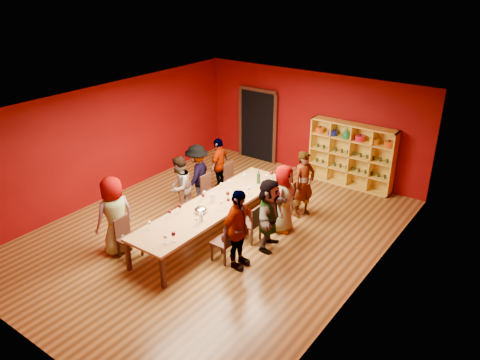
% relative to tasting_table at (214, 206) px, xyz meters
% --- Properties ---
extents(room_shell, '(7.10, 9.10, 3.04)m').
position_rel_tasting_table_xyz_m(room_shell, '(0.00, 0.00, 0.80)').
color(room_shell, brown).
rests_on(room_shell, ground).
extents(tasting_table, '(1.10, 4.50, 0.75)m').
position_rel_tasting_table_xyz_m(tasting_table, '(0.00, 0.00, 0.00)').
color(tasting_table, '#A67945').
rests_on(tasting_table, ground).
extents(doorway, '(1.40, 0.17, 2.30)m').
position_rel_tasting_table_xyz_m(doorway, '(-1.80, 4.43, 0.42)').
color(doorway, black).
rests_on(doorway, ground).
extents(shelving_unit, '(2.40, 0.40, 1.80)m').
position_rel_tasting_table_xyz_m(shelving_unit, '(1.40, 4.32, 0.28)').
color(shelving_unit, gold).
rests_on(shelving_unit, ground).
extents(chair_person_left_0, '(0.42, 0.42, 0.89)m').
position_rel_tasting_table_xyz_m(chair_person_left_0, '(-0.91, -1.83, -0.20)').
color(chair_person_left_0, black).
rests_on(chair_person_left_0, ground).
extents(person_left_0, '(0.60, 0.92, 1.75)m').
position_rel_tasting_table_xyz_m(person_left_0, '(-1.22, -1.83, 0.17)').
color(person_left_0, '#5C8ABF').
rests_on(person_left_0, ground).
extents(chair_person_left_2, '(0.42, 0.42, 0.89)m').
position_rel_tasting_table_xyz_m(chair_person_left_2, '(-0.91, 0.15, -0.20)').
color(chair_person_left_2, black).
rests_on(chair_person_left_2, ground).
extents(person_left_2, '(0.63, 0.85, 1.56)m').
position_rel_tasting_table_xyz_m(person_left_2, '(-1.20, 0.15, 0.08)').
color(person_left_2, silver).
rests_on(person_left_2, ground).
extents(chair_person_left_3, '(0.42, 0.42, 0.89)m').
position_rel_tasting_table_xyz_m(chair_person_left_3, '(-0.91, 0.91, -0.20)').
color(chair_person_left_3, black).
rests_on(chair_person_left_3, ground).
extents(person_left_3, '(0.71, 1.12, 1.61)m').
position_rel_tasting_table_xyz_m(person_left_3, '(-1.30, 0.91, 0.11)').
color(person_left_3, '#131B34').
rests_on(person_left_3, ground).
extents(chair_person_left_4, '(0.42, 0.42, 0.89)m').
position_rel_tasting_table_xyz_m(chair_person_left_4, '(-0.91, 1.87, -0.20)').
color(chair_person_left_4, black).
rests_on(chair_person_left_4, ground).
extents(person_left_4, '(0.56, 0.94, 1.51)m').
position_rel_tasting_table_xyz_m(person_left_4, '(-1.35, 1.87, 0.06)').
color(person_left_4, beige).
rests_on(person_left_4, ground).
extents(chair_person_right_1, '(0.42, 0.42, 0.89)m').
position_rel_tasting_table_xyz_m(chair_person_right_1, '(0.91, -0.74, -0.20)').
color(chair_person_right_1, black).
rests_on(chair_person_right_1, ground).
extents(person_right_1, '(0.47, 1.02, 1.73)m').
position_rel_tasting_table_xyz_m(person_right_1, '(1.21, -0.74, 0.16)').
color(person_right_1, '#BE7F8C').
rests_on(person_right_1, ground).
extents(chair_person_right_2, '(0.42, 0.42, 0.89)m').
position_rel_tasting_table_xyz_m(chair_person_right_2, '(0.91, 0.22, -0.20)').
color(chair_person_right_2, black).
rests_on(chair_person_right_2, ground).
extents(person_right_2, '(0.82, 1.58, 1.64)m').
position_rel_tasting_table_xyz_m(person_right_2, '(1.33, 0.22, 0.12)').
color(person_right_2, '#4A4A4F').
rests_on(person_right_2, ground).
extents(chair_person_right_3, '(0.42, 0.42, 0.89)m').
position_rel_tasting_table_xyz_m(chair_person_right_3, '(0.91, 1.05, -0.20)').
color(chair_person_right_3, black).
rests_on(chair_person_right_3, ground).
extents(person_right_3, '(0.59, 0.87, 1.62)m').
position_rel_tasting_table_xyz_m(person_right_3, '(1.18, 1.05, 0.11)').
color(person_right_3, '#131A36').
rests_on(person_right_3, ground).
extents(chair_person_right_4, '(0.42, 0.42, 0.89)m').
position_rel_tasting_table_xyz_m(chair_person_right_4, '(0.91, 1.95, -0.20)').
color(chair_person_right_4, black).
rests_on(chair_person_right_4, ground).
extents(person_right_4, '(0.63, 0.73, 1.68)m').
position_rel_tasting_table_xyz_m(person_right_4, '(1.22, 1.95, 0.14)').
color(person_right_4, pink).
rests_on(person_right_4, ground).
extents(wine_glass_0, '(0.09, 0.09, 0.21)m').
position_rel_tasting_table_xyz_m(wine_glass_0, '(-0.16, 1.39, 0.21)').
color(wine_glass_0, silver).
rests_on(wine_glass_0, tasting_table).
extents(wine_glass_1, '(0.08, 0.08, 0.20)m').
position_rel_tasting_table_xyz_m(wine_glass_1, '(-0.29, -0.05, 0.20)').
color(wine_glass_1, silver).
rests_on(wine_glass_1, tasting_table).
extents(wine_glass_2, '(0.07, 0.07, 0.18)m').
position_rel_tasting_table_xyz_m(wine_glass_2, '(-0.37, -1.05, 0.18)').
color(wine_glass_2, silver).
rests_on(wine_glass_2, tasting_table).
extents(wine_glass_3, '(0.09, 0.09, 0.22)m').
position_rel_tasting_table_xyz_m(wine_glass_3, '(0.31, 1.91, 0.21)').
color(wine_glass_3, silver).
rests_on(wine_glass_3, tasting_table).
extents(wine_glass_4, '(0.09, 0.09, 0.22)m').
position_rel_tasting_table_xyz_m(wine_glass_4, '(0.27, -0.09, 0.21)').
color(wine_glass_4, silver).
rests_on(wine_glass_4, tasting_table).
extents(wine_glass_5, '(0.07, 0.07, 0.18)m').
position_rel_tasting_table_xyz_m(wine_glass_5, '(-0.35, 0.70, 0.18)').
color(wine_glass_5, silver).
rests_on(wine_glass_5, tasting_table).
extents(wine_glass_6, '(0.09, 0.09, 0.22)m').
position_rel_tasting_table_xyz_m(wine_glass_6, '(0.35, 0.84, 0.21)').
color(wine_glass_6, silver).
rests_on(wine_glass_6, tasting_table).
extents(wine_glass_7, '(0.09, 0.09, 0.22)m').
position_rel_tasting_table_xyz_m(wine_glass_7, '(0.13, 0.34, 0.21)').
color(wine_glass_7, silver).
rests_on(wine_glass_7, tasting_table).
extents(wine_glass_8, '(0.08, 0.08, 0.20)m').
position_rel_tasting_table_xyz_m(wine_glass_8, '(0.28, -1.84, 0.19)').
color(wine_glass_8, silver).
rests_on(wine_glass_8, tasting_table).
extents(wine_glass_9, '(0.08, 0.08, 0.20)m').
position_rel_tasting_table_xyz_m(wine_glass_9, '(-0.36, 0.09, 0.20)').
color(wine_glass_9, silver).
rests_on(wine_glass_9, tasting_table).
extents(wine_glass_10, '(0.09, 0.09, 0.22)m').
position_rel_tasting_table_xyz_m(wine_glass_10, '(-0.34, -0.76, 0.21)').
color(wine_glass_10, silver).
rests_on(wine_glass_10, tasting_table).
extents(wine_glass_11, '(0.09, 0.09, 0.22)m').
position_rel_tasting_table_xyz_m(wine_glass_11, '(0.36, -1.69, 0.21)').
color(wine_glass_11, silver).
rests_on(wine_glass_11, tasting_table).
extents(wine_glass_12, '(0.07, 0.07, 0.18)m').
position_rel_tasting_table_xyz_m(wine_glass_12, '(0.29, 0.14, 0.18)').
color(wine_glass_12, silver).
rests_on(wine_glass_12, tasting_table).
extents(wine_glass_13, '(0.07, 0.07, 0.18)m').
position_rel_tasting_table_xyz_m(wine_glass_13, '(0.27, 1.75, 0.18)').
color(wine_glass_13, silver).
rests_on(wine_glass_13, tasting_table).
extents(wine_glass_14, '(0.08, 0.08, 0.19)m').
position_rel_tasting_table_xyz_m(wine_glass_14, '(-0.37, -1.64, 0.19)').
color(wine_glass_14, silver).
rests_on(wine_glass_14, tasting_table).
extents(wine_glass_15, '(0.08, 0.08, 0.20)m').
position_rel_tasting_table_xyz_m(wine_glass_15, '(-0.01, -0.45, 0.20)').
color(wine_glass_15, silver).
rests_on(wine_glass_15, tasting_table).
extents(wine_glass_16, '(0.07, 0.07, 0.18)m').
position_rel_tasting_table_xyz_m(wine_glass_16, '(0.29, -0.94, 0.18)').
color(wine_glass_16, silver).
rests_on(wine_glass_16, tasting_table).
extents(wine_glass_17, '(0.08, 0.08, 0.19)m').
position_rel_tasting_table_xyz_m(wine_glass_17, '(-0.26, 0.90, 0.19)').
color(wine_glass_17, silver).
rests_on(wine_glass_17, tasting_table).
extents(spittoon_bowl, '(0.28, 0.28, 0.15)m').
position_rel_tasting_table_xyz_m(spittoon_bowl, '(0.02, -0.49, 0.12)').
color(spittoon_bowl, silver).
rests_on(spittoon_bowl, tasting_table).
extents(carafe_a, '(0.10, 0.10, 0.26)m').
position_rel_tasting_table_xyz_m(carafe_a, '(-0.08, 0.04, 0.17)').
color(carafe_a, silver).
rests_on(carafe_a, tasting_table).
extents(carafe_b, '(0.10, 0.10, 0.23)m').
position_rel_tasting_table_xyz_m(carafe_b, '(0.28, -0.79, 0.15)').
color(carafe_b, silver).
rests_on(carafe_b, tasting_table).
extents(wine_bottle, '(0.11, 0.11, 0.35)m').
position_rel_tasting_table_xyz_m(wine_bottle, '(0.18, 1.52, 0.18)').
color(wine_bottle, '#133616').
rests_on(wine_bottle, tasting_table).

